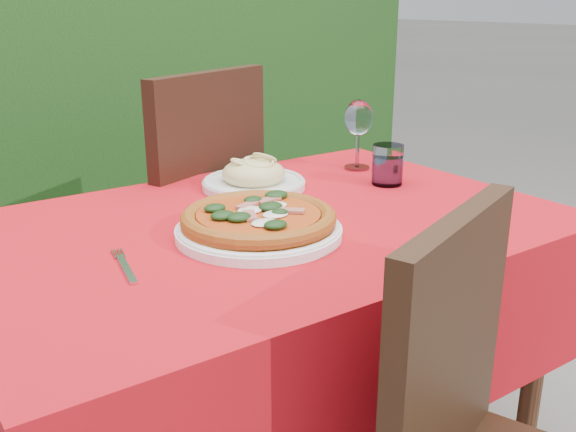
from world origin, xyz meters
TOP-DOWN VIEW (x-y plane):
  - hedge at (0.00, 1.55)m, footprint 3.20×0.55m
  - dining_table at (0.00, 0.00)m, footprint 1.26×0.86m
  - chair_far at (0.08, 0.58)m, footprint 0.60×0.60m
  - pizza_plate at (-0.07, -0.07)m, footprint 0.34×0.34m
  - pasta_plate at (0.11, 0.23)m, footprint 0.26×0.26m
  - water_glass at (0.41, 0.06)m, footprint 0.08×0.08m
  - wine_glass at (0.45, 0.23)m, footprint 0.08×0.08m
  - fork at (-0.35, -0.08)m, footprint 0.06×0.18m

SIDE VIEW (x-z plane):
  - chair_far at x=0.08m, z-range 0.07..1.09m
  - dining_table at x=0.00m, z-range 0.22..0.97m
  - fork at x=-0.35m, z-range 0.75..0.75m
  - pasta_plate at x=0.11m, z-range 0.74..0.81m
  - pizza_plate at x=-0.07m, z-range 0.75..0.81m
  - water_glass at x=0.41m, z-range 0.74..0.85m
  - wine_glass at x=0.45m, z-range 0.79..0.98m
  - hedge at x=0.00m, z-range 0.03..1.81m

